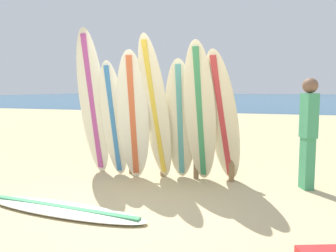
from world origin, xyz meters
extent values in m
plane|color=tan|center=(0.00, 0.00, 0.00)|extent=(120.00, 120.00, 0.00)
cube|color=navy|center=(0.00, 58.00, 0.00)|extent=(120.00, 80.00, 0.01)
cylinder|color=olive|center=(-1.41, 1.69, 0.55)|extent=(0.09, 0.09, 1.11)
cylinder|color=olive|center=(-0.81, 1.69, 0.55)|extent=(0.09, 0.09, 1.11)
cylinder|color=olive|center=(-0.21, 1.69, 0.55)|extent=(0.09, 0.09, 1.11)
cylinder|color=olive|center=(0.40, 1.69, 0.55)|extent=(0.09, 0.09, 1.11)
cylinder|color=olive|center=(1.00, 1.69, 0.55)|extent=(0.09, 0.09, 1.11)
cylinder|color=olive|center=(-0.21, 1.69, 0.96)|extent=(2.52, 0.08, 0.08)
ellipsoid|color=silver|center=(-1.36, 1.32, 1.27)|extent=(0.53, 0.67, 2.55)
cube|color=#A53F8C|center=(-1.36, 1.32, 1.27)|extent=(0.11, 0.62, 2.35)
ellipsoid|color=silver|center=(-0.97, 1.34, 1.01)|extent=(0.47, 0.54, 2.01)
cube|color=#3372B2|center=(-0.97, 1.34, 1.01)|extent=(0.09, 0.51, 1.86)
ellipsoid|color=silver|center=(-0.57, 1.24, 1.08)|extent=(0.62, 0.62, 2.16)
cube|color=#CC5933|center=(-0.57, 1.24, 1.08)|extent=(0.18, 0.52, 1.99)
ellipsoid|color=beige|center=(-0.20, 1.29, 1.19)|extent=(0.57, 0.87, 2.39)
cube|color=gold|center=(-0.20, 1.29, 1.19)|extent=(0.19, 0.77, 2.20)
ellipsoid|color=beige|center=(0.19, 1.43, 1.01)|extent=(0.60, 0.79, 2.01)
cube|color=teal|center=(0.19, 1.43, 1.01)|extent=(0.19, 0.69, 1.86)
ellipsoid|color=beige|center=(0.55, 1.29, 1.13)|extent=(0.53, 0.96, 2.25)
cube|color=#388C59|center=(0.55, 1.29, 1.13)|extent=(0.12, 0.88, 2.08)
ellipsoid|color=beige|center=(0.89, 1.39, 1.06)|extent=(0.69, 1.06, 2.13)
cube|color=#B73338|center=(0.89, 1.39, 1.06)|extent=(0.28, 0.92, 1.96)
ellipsoid|color=white|center=(-0.82, -0.42, 0.04)|extent=(2.40, 0.70, 0.07)
cube|color=#388C59|center=(-0.82, -0.42, 0.04)|extent=(2.17, 0.27, 0.08)
cube|color=#3F9966|center=(2.16, 1.62, 0.40)|extent=(0.23, 0.26, 0.80)
cube|color=#3F9966|center=(2.16, 1.62, 1.14)|extent=(0.27, 0.32, 0.67)
sphere|color=brown|center=(2.16, 1.62, 1.59)|extent=(0.23, 0.23, 0.23)
cube|color=silver|center=(-6.40, 27.26, 0.18)|extent=(2.27, 2.33, 0.35)
cube|color=silver|center=(-6.40, 27.26, 0.54)|extent=(1.01, 1.03, 0.36)
camera|label=1|loc=(1.74, -4.06, 1.55)|focal=37.38mm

